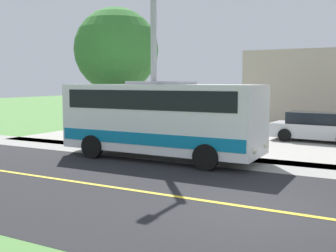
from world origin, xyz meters
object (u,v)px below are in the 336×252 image
shuttle_bus_front (161,116)px  tree_curbside (116,50)px  street_light_pole (152,42)px  parked_car_near (317,128)px

shuttle_bus_front → tree_curbside: bearing=-125.0°
street_light_pole → parked_car_near: (-7.36, 5.13, -3.80)m
shuttle_bus_front → parked_car_near: size_ratio=1.73×
shuttle_bus_front → street_light_pole: street_light_pole is taller
street_light_pole → tree_curbside: size_ratio=1.25×
shuttle_bus_front → street_light_pole: bearing=-119.8°
shuttle_bus_front → parked_car_near: (-7.71, 4.52, -0.95)m
shuttle_bus_front → tree_curbside: size_ratio=1.20×
street_light_pole → tree_curbside: bearing=-125.8°
parked_car_near → tree_curbside: 10.58m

